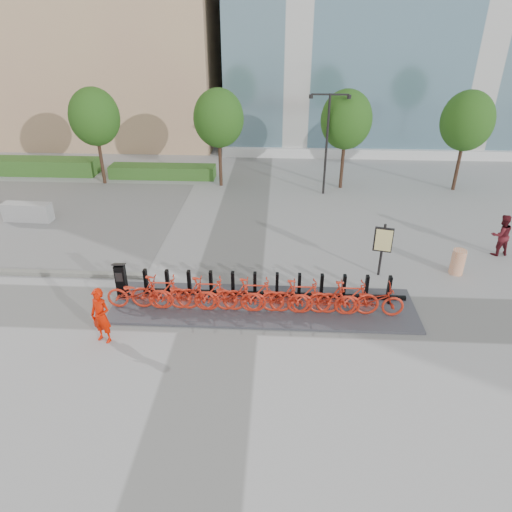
# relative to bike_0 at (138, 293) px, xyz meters

# --- Properties ---
(ground) EXTENTS (120.00, 120.00, 0.00)m
(ground) POSITION_rel_bike_0_xyz_m (2.60, 0.05, -0.60)
(ground) COLOR #999999
(gravel_patch) EXTENTS (14.00, 14.00, 0.00)m
(gravel_patch) POSITION_rel_bike_0_xyz_m (-7.40, 7.05, -0.59)
(gravel_patch) COLOR gray
(gravel_patch) RESTS_ON ground
(hedge_a) EXTENTS (10.00, 1.40, 0.90)m
(hedge_a) POSITION_rel_bike_0_xyz_m (-11.40, 13.55, -0.15)
(hedge_a) COLOR #234F1C
(hedge_a) RESTS_ON ground
(hedge_b) EXTENTS (6.00, 1.20, 0.70)m
(hedge_b) POSITION_rel_bike_0_xyz_m (-2.40, 13.25, -0.25)
(hedge_b) COLOR #234F1C
(hedge_b) RESTS_ON ground
(tree_0) EXTENTS (2.60, 2.60, 5.10)m
(tree_0) POSITION_rel_bike_0_xyz_m (-5.40, 12.05, 2.99)
(tree_0) COLOR #432C1D
(tree_0) RESTS_ON ground
(tree_1) EXTENTS (2.60, 2.60, 5.10)m
(tree_1) POSITION_rel_bike_0_xyz_m (1.10, 12.05, 2.99)
(tree_1) COLOR #432C1D
(tree_1) RESTS_ON ground
(tree_2) EXTENTS (2.60, 2.60, 5.10)m
(tree_2) POSITION_rel_bike_0_xyz_m (7.60, 12.05, 2.99)
(tree_2) COLOR #432C1D
(tree_2) RESTS_ON ground
(tree_3) EXTENTS (2.60, 2.60, 5.10)m
(tree_3) POSITION_rel_bike_0_xyz_m (13.60, 12.05, 2.99)
(tree_3) COLOR #432C1D
(tree_3) RESTS_ON ground
(streetlamp) EXTENTS (2.00, 0.20, 5.00)m
(streetlamp) POSITION_rel_bike_0_xyz_m (6.60, 11.05, 2.54)
(streetlamp) COLOR black
(streetlamp) RESTS_ON ground
(dock_pad) EXTENTS (9.60, 2.40, 0.08)m
(dock_pad) POSITION_rel_bike_0_xyz_m (3.90, 0.35, -0.56)
(dock_pad) COLOR #3A3B41
(dock_pad) RESTS_ON ground
(dock_rail_posts) EXTENTS (8.02, 0.50, 0.85)m
(dock_rail_posts) POSITION_rel_bike_0_xyz_m (3.96, 0.82, -0.09)
(dock_rail_posts) COLOR black
(dock_rail_posts) RESTS_ON dock_pad
(bike_0) EXTENTS (1.97, 0.69, 1.04)m
(bike_0) POSITION_rel_bike_0_xyz_m (0.00, 0.00, 0.00)
(bike_0) COLOR red
(bike_0) RESTS_ON dock_pad
(bike_1) EXTENTS (1.91, 0.54, 1.15)m
(bike_1) POSITION_rel_bike_0_xyz_m (0.72, 0.00, 0.06)
(bike_1) COLOR red
(bike_1) RESTS_ON dock_pad
(bike_2) EXTENTS (1.97, 0.69, 1.04)m
(bike_2) POSITION_rel_bike_0_xyz_m (1.44, 0.00, 0.00)
(bike_2) COLOR red
(bike_2) RESTS_ON dock_pad
(bike_3) EXTENTS (1.91, 0.54, 1.15)m
(bike_3) POSITION_rel_bike_0_xyz_m (2.16, 0.00, 0.06)
(bike_3) COLOR red
(bike_3) RESTS_ON dock_pad
(bike_4) EXTENTS (1.97, 0.69, 1.04)m
(bike_4) POSITION_rel_bike_0_xyz_m (2.88, 0.00, 0.00)
(bike_4) COLOR red
(bike_4) RESTS_ON dock_pad
(bike_5) EXTENTS (1.91, 0.54, 1.15)m
(bike_5) POSITION_rel_bike_0_xyz_m (3.60, 0.00, 0.06)
(bike_5) COLOR red
(bike_5) RESTS_ON dock_pad
(bike_6) EXTENTS (1.97, 0.69, 1.04)m
(bike_6) POSITION_rel_bike_0_xyz_m (4.32, 0.00, 0.00)
(bike_6) COLOR red
(bike_6) RESTS_ON dock_pad
(bike_7) EXTENTS (1.91, 0.54, 1.15)m
(bike_7) POSITION_rel_bike_0_xyz_m (5.04, 0.00, 0.06)
(bike_7) COLOR red
(bike_7) RESTS_ON dock_pad
(bike_8) EXTENTS (1.97, 0.69, 1.04)m
(bike_8) POSITION_rel_bike_0_xyz_m (5.76, 0.00, 0.00)
(bike_8) COLOR red
(bike_8) RESTS_ON dock_pad
(bike_9) EXTENTS (1.91, 0.54, 1.15)m
(bike_9) POSITION_rel_bike_0_xyz_m (6.48, 0.00, 0.06)
(bike_9) COLOR red
(bike_9) RESTS_ON dock_pad
(bike_10) EXTENTS (1.97, 0.69, 1.04)m
(bike_10) POSITION_rel_bike_0_xyz_m (7.20, 0.00, 0.00)
(bike_10) COLOR red
(bike_10) RESTS_ON dock_pad
(kiosk) EXTENTS (0.41, 0.35, 1.26)m
(kiosk) POSITION_rel_bike_0_xyz_m (-0.72, 0.62, 0.09)
(kiosk) COLOR black
(kiosk) RESTS_ON dock_pad
(worker_red) EXTENTS (0.71, 0.58, 1.69)m
(worker_red) POSITION_rel_bike_0_xyz_m (-0.56, -1.58, 0.25)
(worker_red) COLOR red
(worker_red) RESTS_ON ground
(pedestrian) EXTENTS (0.90, 0.76, 1.64)m
(pedestrian) POSITION_rel_bike_0_xyz_m (12.83, 4.50, 0.22)
(pedestrian) COLOR #57141C
(pedestrian) RESTS_ON ground
(construction_barrel) EXTENTS (0.63, 0.63, 0.93)m
(construction_barrel) POSITION_rel_bike_0_xyz_m (10.75, 2.88, -0.13)
(construction_barrel) COLOR #E25203
(construction_barrel) RESTS_ON ground
(jersey_barrier) EXTENTS (2.18, 0.67, 0.83)m
(jersey_barrier) POSITION_rel_bike_0_xyz_m (-7.00, 6.71, -0.18)
(jersey_barrier) COLOR #989898
(jersey_barrier) RESTS_ON ground
(map_sign) EXTENTS (0.65, 0.25, 1.97)m
(map_sign) POSITION_rel_bike_0_xyz_m (7.95, 2.63, 0.71)
(map_sign) COLOR black
(map_sign) RESTS_ON ground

